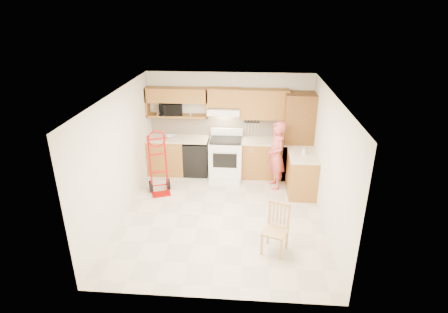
# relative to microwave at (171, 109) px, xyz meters

# --- Properties ---
(floor) EXTENTS (4.00, 4.50, 0.02)m
(floor) POSITION_rel_microwave_xyz_m (1.41, -2.08, -1.65)
(floor) COLOR #BDB29E
(floor) RESTS_ON ground
(ceiling) EXTENTS (4.00, 4.50, 0.02)m
(ceiling) POSITION_rel_microwave_xyz_m (1.41, -2.08, 0.87)
(ceiling) COLOR white
(ceiling) RESTS_ON ground
(wall_back) EXTENTS (4.00, 0.02, 2.50)m
(wall_back) POSITION_rel_microwave_xyz_m (1.41, 0.17, -0.39)
(wall_back) COLOR silver
(wall_back) RESTS_ON ground
(wall_front) EXTENTS (4.00, 0.02, 2.50)m
(wall_front) POSITION_rel_microwave_xyz_m (1.41, -4.34, -0.39)
(wall_front) COLOR silver
(wall_front) RESTS_ON ground
(wall_left) EXTENTS (0.02, 4.50, 2.50)m
(wall_left) POSITION_rel_microwave_xyz_m (-0.60, -2.08, -0.39)
(wall_left) COLOR silver
(wall_left) RESTS_ON ground
(wall_right) EXTENTS (0.02, 4.50, 2.50)m
(wall_right) POSITION_rel_microwave_xyz_m (3.42, -2.08, -0.39)
(wall_right) COLOR silver
(wall_right) RESTS_ON ground
(backsplash) EXTENTS (3.92, 0.03, 0.55)m
(backsplash) POSITION_rel_microwave_xyz_m (1.41, 0.15, -0.44)
(backsplash) COLOR beige
(backsplash) RESTS_ON wall_back
(lower_cab_left) EXTENTS (0.90, 0.60, 0.90)m
(lower_cab_left) POSITION_rel_microwave_xyz_m (-0.14, -0.14, -1.19)
(lower_cab_left) COLOR brown
(lower_cab_left) RESTS_ON ground
(dishwasher) EXTENTS (0.60, 0.60, 0.85)m
(dishwasher) POSITION_rel_microwave_xyz_m (0.61, -0.14, -1.22)
(dishwasher) COLOR black
(dishwasher) RESTS_ON ground
(lower_cab_right) EXTENTS (1.14, 0.60, 0.90)m
(lower_cab_right) POSITION_rel_microwave_xyz_m (2.24, -0.14, -1.19)
(lower_cab_right) COLOR brown
(lower_cab_right) RESTS_ON ground
(countertop_left) EXTENTS (1.50, 0.63, 0.04)m
(countertop_left) POSITION_rel_microwave_xyz_m (0.16, -0.13, -0.72)
(countertop_left) COLOR beige
(countertop_left) RESTS_ON lower_cab_left
(countertop_right) EXTENTS (1.14, 0.63, 0.04)m
(countertop_right) POSITION_rel_microwave_xyz_m (2.24, -0.13, -0.72)
(countertop_right) COLOR beige
(countertop_right) RESTS_ON lower_cab_right
(cab_return_right) EXTENTS (0.60, 1.00, 0.90)m
(cab_return_right) POSITION_rel_microwave_xyz_m (3.11, -0.94, -1.19)
(cab_return_right) COLOR brown
(cab_return_right) RESTS_ON ground
(countertop_return) EXTENTS (0.63, 1.00, 0.04)m
(countertop_return) POSITION_rel_microwave_xyz_m (3.11, -0.94, -0.72)
(countertop_return) COLOR beige
(countertop_return) RESTS_ON cab_return_right
(pantry_tall) EXTENTS (0.70, 0.60, 2.10)m
(pantry_tall) POSITION_rel_microwave_xyz_m (3.06, -0.14, -0.59)
(pantry_tall) COLOR brown
(pantry_tall) RESTS_ON ground
(upper_cab_left) EXTENTS (1.50, 0.33, 0.34)m
(upper_cab_left) POSITION_rel_microwave_xyz_m (0.16, 0.00, 0.34)
(upper_cab_left) COLOR brown
(upper_cab_left) RESTS_ON wall_back
(upper_shelf_mw) EXTENTS (1.50, 0.33, 0.04)m
(upper_shelf_mw) POSITION_rel_microwave_xyz_m (0.16, 0.00, -0.17)
(upper_shelf_mw) COLOR brown
(upper_shelf_mw) RESTS_ON wall_back
(upper_cab_center) EXTENTS (0.76, 0.33, 0.44)m
(upper_cab_center) POSITION_rel_microwave_xyz_m (1.29, 0.00, 0.30)
(upper_cab_center) COLOR brown
(upper_cab_center) RESTS_ON wall_back
(upper_cab_right) EXTENTS (1.14, 0.33, 0.70)m
(upper_cab_right) POSITION_rel_microwave_xyz_m (2.24, 0.00, 0.16)
(upper_cab_right) COLOR brown
(upper_cab_right) RESTS_ON wall_back
(range_hood) EXTENTS (0.76, 0.46, 0.14)m
(range_hood) POSITION_rel_microwave_xyz_m (1.29, -0.06, -0.01)
(range_hood) COLOR white
(range_hood) RESTS_ON wall_back
(knife_strip) EXTENTS (0.40, 0.05, 0.29)m
(knife_strip) POSITION_rel_microwave_xyz_m (1.96, 0.12, -0.40)
(knife_strip) COLOR black
(knife_strip) RESTS_ON backsplash
(microwave) EXTENTS (0.59, 0.44, 0.30)m
(microwave) POSITION_rel_microwave_xyz_m (0.00, 0.00, 0.00)
(microwave) COLOR black
(microwave) RESTS_ON upper_shelf_mw
(range) EXTENTS (0.78, 1.03, 1.16)m
(range) POSITION_rel_microwave_xyz_m (1.35, -0.32, -1.06)
(range) COLOR white
(range) RESTS_ON ground
(person) EXTENTS (0.52, 0.66, 1.60)m
(person) POSITION_rel_microwave_xyz_m (2.54, -0.74, -0.84)
(person) COLOR #C44A49
(person) RESTS_ON ground
(hand_truck) EXTENTS (0.67, 0.65, 1.35)m
(hand_truck) POSITION_rel_microwave_xyz_m (-0.07, -1.22, -0.97)
(hand_truck) COLOR #9E0806
(hand_truck) RESTS_ON ground
(dining_chair) EXTENTS (0.53, 0.55, 0.89)m
(dining_chair) POSITION_rel_microwave_xyz_m (2.41, -3.16, -1.20)
(dining_chair) COLOR tan
(dining_chair) RESTS_ON ground
(soap_bottle) EXTENTS (0.09, 0.09, 0.17)m
(soap_bottle) POSITION_rel_microwave_xyz_m (3.11, -0.95, -0.61)
(soap_bottle) COLOR white
(soap_bottle) RESTS_ON countertop_return
(bowl) EXTENTS (0.23, 0.23, 0.06)m
(bowl) POSITION_rel_microwave_xyz_m (-0.02, -0.14, -0.67)
(bowl) COLOR white
(bowl) RESTS_ON countertop_left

